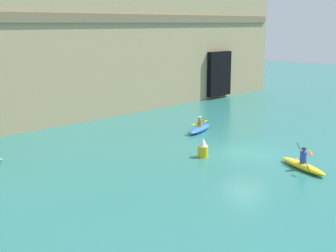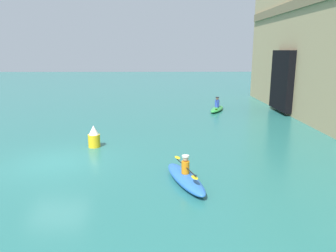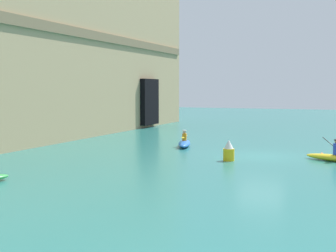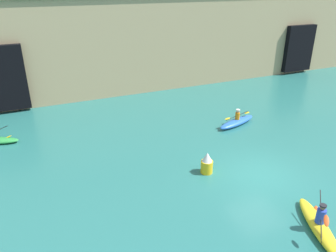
% 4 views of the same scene
% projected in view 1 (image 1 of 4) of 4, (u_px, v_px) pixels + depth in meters
% --- Properties ---
extents(ground_plane, '(120.00, 120.00, 0.00)m').
position_uv_depth(ground_plane, '(244.00, 153.00, 27.02)').
color(ground_plane, '#28706B').
extents(cliff_bluff, '(44.23, 6.43, 16.14)m').
position_uv_depth(cliff_bluff, '(85.00, 14.00, 37.62)').
color(cliff_bluff, tan).
rests_on(cliff_bluff, ground).
extents(kayak_blue, '(3.22, 1.64, 1.06)m').
position_uv_depth(kayak_blue, '(200.00, 128.00, 32.27)').
color(kayak_blue, blue).
rests_on(kayak_blue, ground).
extents(kayak_yellow, '(1.92, 3.31, 1.23)m').
position_uv_depth(kayak_yellow, '(303.00, 165.00, 23.97)').
color(kayak_yellow, yellow).
rests_on(kayak_yellow, ground).
extents(marker_buoy, '(0.58, 0.58, 1.09)m').
position_uv_depth(marker_buoy, '(203.00, 148.00, 26.13)').
color(marker_buoy, yellow).
rests_on(marker_buoy, ground).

